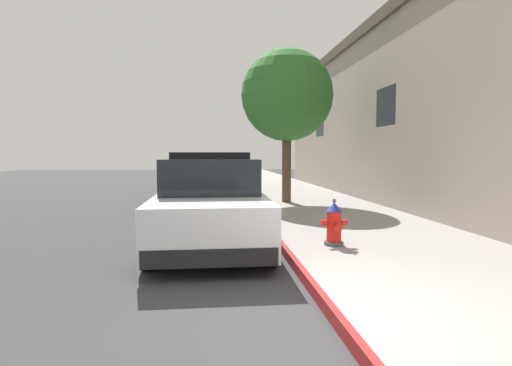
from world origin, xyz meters
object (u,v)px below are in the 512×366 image
at_px(parked_car_silver_ahead, 214,177).
at_px(street_tree, 287,96).
at_px(police_cruiser, 210,203).
at_px(fire_hydrant, 334,224).
at_px(parked_car_dark_far, 208,170).

bearing_deg(parked_car_silver_ahead, street_tree, -59.35).
bearing_deg(police_cruiser, parked_car_silver_ahead, 89.27).
height_order(police_cruiser, fire_hydrant, police_cruiser).
relative_size(police_cruiser, fire_hydrant, 6.37).
relative_size(police_cruiser, parked_car_dark_far, 1.00).
xyz_separation_m(police_cruiser, street_tree, (2.35, 4.94, 2.68)).
distance_m(parked_car_silver_ahead, fire_hydrant, 10.02).
height_order(police_cruiser, parked_car_dark_far, police_cruiser).
bearing_deg(parked_car_silver_ahead, police_cruiser, -90.73).
distance_m(parked_car_dark_far, fire_hydrant, 17.11).
xyz_separation_m(police_cruiser, parked_car_dark_far, (-0.19, 15.84, -0.00)).
xyz_separation_m(parked_car_dark_far, street_tree, (2.54, -10.90, 2.69)).
distance_m(fire_hydrant, street_tree, 6.74).
bearing_deg(parked_car_dark_far, fire_hydrant, -82.55).
height_order(parked_car_silver_ahead, street_tree, street_tree).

